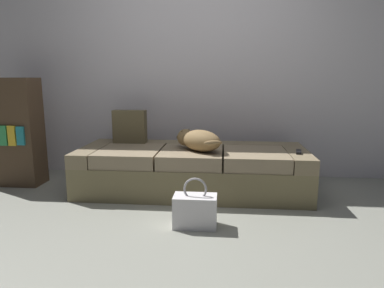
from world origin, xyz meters
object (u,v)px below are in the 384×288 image
Objects in this scene: bookshelf at (12,132)px; couch at (192,170)px; handbag at (195,210)px; tv_remote at (299,152)px; dog_tan at (198,140)px; throw_pillow at (130,127)px.

couch is at bearing -1.80° from bookshelf.
couch is 0.84m from handbag.
tv_remote is 2.85m from bookshelf.
bookshelf reaches higher than dog_tan.
throw_pillow is (-0.68, 0.23, 0.39)m from couch.
throw_pillow is at bearing 126.19° from handbag.
tv_remote is (0.91, -0.02, -0.09)m from dog_tan.
tv_remote is 0.40× the size of handbag.
tv_remote is at bearing -1.48° from dog_tan.
dog_tan is 1.94m from bookshelf.
throw_pillow is (-0.74, 0.34, 0.07)m from dog_tan.
couch is 4.24× the size of dog_tan.
dog_tan is 1.51× the size of throw_pillow.
tv_remote is at bearing 38.40° from handbag.
bookshelf is (-2.84, 0.19, 0.11)m from tv_remote.
dog_tan is (0.06, -0.11, 0.32)m from couch.
dog_tan is 0.92m from tv_remote.
throw_pillow reaches higher than handbag.
throw_pillow is at bearing 178.83° from tv_remote.
handbag is 2.20m from bookshelf.
couch is 0.34m from dog_tan.
throw_pillow is at bearing 155.48° from dog_tan.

